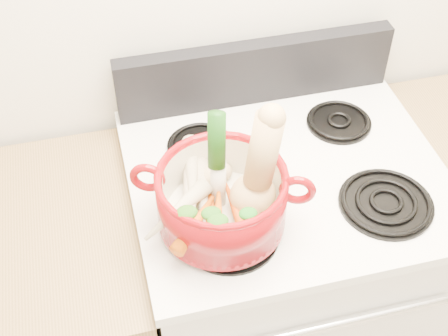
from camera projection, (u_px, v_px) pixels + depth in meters
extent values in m
cube|color=silver|center=(276.00, 284.00, 1.89)|extent=(0.76, 0.65, 0.92)
cube|color=white|center=(287.00, 176.00, 1.56)|extent=(0.78, 0.67, 0.03)
cube|color=black|center=(255.00, 72.00, 1.69)|extent=(0.76, 0.05, 0.18)
cylinder|color=silver|center=(329.00, 325.00, 1.43)|extent=(0.60, 0.02, 0.02)
cylinder|color=black|center=(230.00, 233.00, 1.40)|extent=(0.22, 0.22, 0.02)
cylinder|color=black|center=(386.00, 202.00, 1.46)|extent=(0.22, 0.22, 0.02)
cylinder|color=black|center=(201.00, 144.00, 1.60)|extent=(0.17, 0.17, 0.02)
cylinder|color=black|center=(339.00, 121.00, 1.67)|extent=(0.17, 0.17, 0.02)
cylinder|color=maroon|center=(222.00, 199.00, 1.36)|extent=(0.37, 0.37, 0.14)
torus|color=maroon|center=(147.00, 178.00, 1.34)|extent=(0.08, 0.05, 0.08)
torus|color=maroon|center=(297.00, 190.00, 1.32)|extent=(0.08, 0.05, 0.08)
cylinder|color=silver|center=(218.00, 160.00, 1.33)|extent=(0.06, 0.08, 0.25)
ellipsoid|color=tan|center=(211.00, 176.00, 1.44)|extent=(0.10, 0.09, 0.05)
cone|color=beige|center=(203.00, 200.00, 1.39)|extent=(0.07, 0.22, 0.06)
cone|color=beige|center=(189.00, 197.00, 1.39)|extent=(0.10, 0.21, 0.06)
cone|color=beige|center=(201.00, 188.00, 1.40)|extent=(0.06, 0.17, 0.05)
cone|color=#EFE8C2|center=(176.00, 210.00, 1.34)|extent=(0.18, 0.13, 0.06)
cone|color=beige|center=(192.00, 176.00, 1.40)|extent=(0.08, 0.22, 0.06)
cone|color=#B94009|center=(211.00, 214.00, 1.37)|extent=(0.07, 0.17, 0.05)
cone|color=#CD520A|center=(195.00, 224.00, 1.33)|extent=(0.13, 0.15, 0.05)
cone|color=#C14D09|center=(236.00, 211.00, 1.35)|extent=(0.04, 0.16, 0.04)
cone|color=#DA600A|center=(218.00, 220.00, 1.33)|extent=(0.07, 0.15, 0.04)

